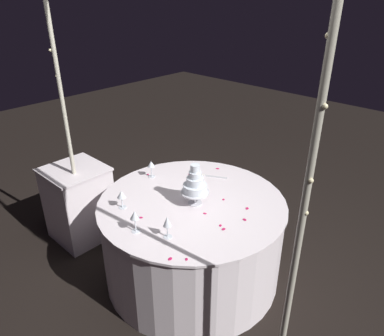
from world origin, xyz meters
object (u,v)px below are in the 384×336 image
Objects in this scene: side_table at (79,203)px; wine_glass_0 at (135,216)px; wine_glass_1 at (151,165)px; wine_glass_2 at (167,223)px; decorative_arch at (148,119)px; tiered_cake at (195,185)px; main_table at (192,239)px; cake_knife at (209,176)px; wine_glass_3 at (121,195)px.

side_table is 1.27m from wine_glass_0.
wine_glass_1 is 0.94× the size of wine_glass_2.
decorative_arch is 6.81× the size of tiered_cake.
tiered_cake is (-0.04, 0.01, 0.54)m from main_table.
side_table reaches higher than cake_knife.
tiered_cake is at bearing 171.46° from main_table.
main_table is at bearing -162.97° from side_table.
wine_glass_3 is at bearing -1.48° from wine_glass_2.
decorative_arch is 1.54× the size of main_table.
wine_glass_0 is at bearing 131.13° from wine_glass_1.
main_table is 0.58m from cake_knife.
wine_glass_2 is (-0.21, -0.11, -0.01)m from wine_glass_0.
wine_glass_0 is at bearing 84.72° from tiered_cake.
main_table is 0.54m from tiered_cake.
cake_knife is (0.22, -0.42, -0.16)m from tiered_cake.
main_table is at bearing -91.35° from wine_glass_0.
wine_glass_1 is (0.55, -0.46, -0.66)m from decorative_arch.
tiered_cake is at bearing -70.58° from wine_glass_2.
wine_glass_2 is (-0.74, 0.50, 0.00)m from wine_glass_1.
decorative_arch reaches higher than main_table.
wine_glass_1 is at bearing -34.14° from wine_glass_2.
main_table is at bearing -8.54° from tiered_cake.
wine_glass_2 is at bearing 166.83° from decorative_arch.
wine_glass_0 is at bearing 170.44° from side_table.
main_table is (0.00, -0.40, -1.15)m from decorative_arch.
decorative_arch is 0.97m from wine_glass_1.
wine_glass_0 is (0.01, 0.55, 0.50)m from main_table.
cake_knife reaches higher than main_table.
wine_glass_1 is at bearing -48.87° from wine_glass_0.
decorative_arch reaches higher than side_table.
wine_glass_2 is at bearing -152.12° from wine_glass_0.
wine_glass_1 is (0.53, -0.61, -0.01)m from wine_glass_0.
side_table is 2.79× the size of cake_knife.
wine_glass_3 is at bearing 49.50° from tiered_cake.
wine_glass_0 is 0.23m from wine_glass_2.
wine_glass_1 is at bearing 44.14° from cake_knife.
decorative_arch reaches higher than wine_glass_2.
decorative_arch is 0.69m from wine_glass_2.
decorative_arch is at bearing 102.51° from cake_knife.
wine_glass_3 is (-0.22, 0.49, -0.01)m from wine_glass_1.
tiered_cake is at bearing 174.08° from wine_glass_1.
main_table is at bearing -66.61° from wine_glass_2.
wine_glass_0 reaches higher than cake_knife.
wine_glass_0 reaches higher than wine_glass_1.
cake_knife is (-0.37, -0.36, -0.11)m from wine_glass_1.
wine_glass_2 is 0.94m from cake_knife.
side_table is 4.47× the size of wine_glass_0.
cake_knife is (0.17, -0.97, -0.12)m from wine_glass_0.
wine_glass_1 is 1.04× the size of wine_glass_3.
wine_glass_1 is at bearing -39.82° from decorative_arch.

